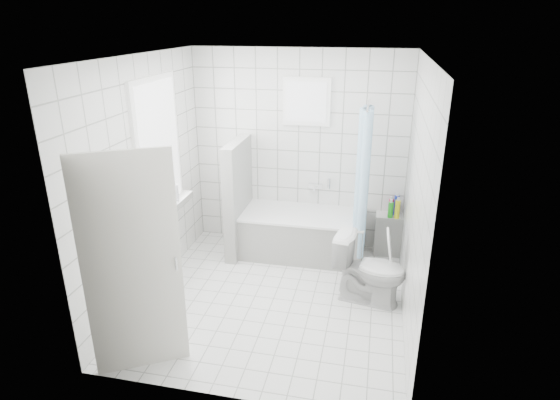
# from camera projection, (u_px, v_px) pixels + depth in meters

# --- Properties ---
(ground) EXTENTS (3.00, 3.00, 0.00)m
(ground) POSITION_uv_depth(u_px,v_px,m) (274.00, 298.00, 5.23)
(ground) COLOR white
(ground) RESTS_ON ground
(ceiling) EXTENTS (3.00, 3.00, 0.00)m
(ceiling) POSITION_uv_depth(u_px,v_px,m) (272.00, 56.00, 4.28)
(ceiling) COLOR white
(ceiling) RESTS_ON ground
(wall_back) EXTENTS (2.80, 0.02, 2.60)m
(wall_back) POSITION_uv_depth(u_px,v_px,m) (298.00, 151.00, 6.12)
(wall_back) COLOR white
(wall_back) RESTS_ON ground
(wall_front) EXTENTS (2.80, 0.02, 2.60)m
(wall_front) POSITION_uv_depth(u_px,v_px,m) (227.00, 258.00, 3.39)
(wall_front) COLOR white
(wall_front) RESTS_ON ground
(wall_left) EXTENTS (0.02, 3.00, 2.60)m
(wall_left) POSITION_uv_depth(u_px,v_px,m) (146.00, 180.00, 5.03)
(wall_left) COLOR white
(wall_left) RESTS_ON ground
(wall_right) EXTENTS (0.02, 3.00, 2.60)m
(wall_right) POSITION_uv_depth(u_px,v_px,m) (415.00, 200.00, 4.48)
(wall_right) COLOR white
(wall_right) RESTS_ON ground
(window_left) EXTENTS (0.01, 0.90, 1.40)m
(window_left) POSITION_uv_depth(u_px,v_px,m) (160.00, 146.00, 5.18)
(window_left) COLOR white
(window_left) RESTS_ON wall_left
(window_back) EXTENTS (0.50, 0.01, 0.50)m
(window_back) POSITION_uv_depth(u_px,v_px,m) (306.00, 102.00, 5.82)
(window_back) COLOR white
(window_back) RESTS_ON wall_back
(window_sill) EXTENTS (0.18, 1.02, 0.08)m
(window_sill) POSITION_uv_depth(u_px,v_px,m) (169.00, 208.00, 5.44)
(window_sill) COLOR white
(window_sill) RESTS_ON wall_left
(door) EXTENTS (0.71, 0.43, 2.00)m
(door) POSITION_uv_depth(u_px,v_px,m) (133.00, 267.00, 3.87)
(door) COLOR silver
(door) RESTS_ON ground
(bathtub) EXTENTS (1.58, 0.77, 0.58)m
(bathtub) POSITION_uv_depth(u_px,v_px,m) (303.00, 234.00, 6.12)
(bathtub) COLOR white
(bathtub) RESTS_ON ground
(partition_wall) EXTENTS (0.15, 0.85, 1.50)m
(partition_wall) POSITION_uv_depth(u_px,v_px,m) (238.00, 198.00, 6.07)
(partition_wall) COLOR white
(partition_wall) RESTS_ON ground
(tiled_ledge) EXTENTS (0.40, 0.24, 0.55)m
(tiled_ledge) POSITION_uv_depth(u_px,v_px,m) (390.00, 234.00, 6.14)
(tiled_ledge) COLOR white
(tiled_ledge) RESTS_ON ground
(toilet) EXTENTS (0.82, 0.56, 0.78)m
(toilet) POSITION_uv_depth(u_px,v_px,m) (370.00, 269.00, 5.06)
(toilet) COLOR silver
(toilet) RESTS_ON ground
(curtain_rod) EXTENTS (0.02, 0.80, 0.02)m
(curtain_rod) POSITION_uv_depth(u_px,v_px,m) (368.00, 105.00, 5.33)
(curtain_rod) COLOR silver
(curtain_rod) RESTS_ON wall_back
(shower_curtain) EXTENTS (0.14, 0.48, 1.78)m
(shower_curtain) POSITION_uv_depth(u_px,v_px,m) (363.00, 183.00, 5.54)
(shower_curtain) COLOR #4595CA
(shower_curtain) RESTS_ON curtain_rod
(tub_faucet) EXTENTS (0.18, 0.06, 0.06)m
(tub_faucet) POSITION_uv_depth(u_px,v_px,m) (315.00, 186.00, 6.20)
(tub_faucet) COLOR silver
(tub_faucet) RESTS_ON wall_back
(sill_bottles) EXTENTS (0.20, 0.51, 0.28)m
(sill_bottles) POSITION_uv_depth(u_px,v_px,m) (169.00, 196.00, 5.39)
(sill_bottles) COLOR #BBBAC1
(sill_bottles) RESTS_ON window_sill
(ledge_bottles) EXTENTS (0.15, 0.18, 0.26)m
(ledge_bottles) POSITION_uv_depth(u_px,v_px,m) (394.00, 208.00, 5.97)
(ledge_bottles) COLOR #C9173F
(ledge_bottles) RESTS_ON tiled_ledge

